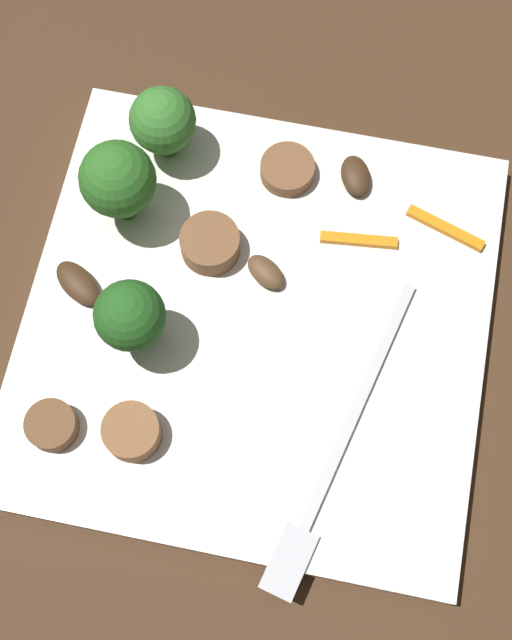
% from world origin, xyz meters
% --- Properties ---
extents(ground_plane, '(1.40, 1.40, 0.00)m').
position_xyz_m(ground_plane, '(0.00, 0.00, 0.00)').
color(ground_plane, '#422B19').
extents(plate, '(0.25, 0.25, 0.02)m').
position_xyz_m(plate, '(0.00, 0.00, 0.01)').
color(plate, white).
rests_on(plate, ground_plane).
extents(fork, '(0.18, 0.05, 0.00)m').
position_xyz_m(fork, '(0.07, 0.06, 0.02)').
color(fork, silver).
rests_on(fork, plate).
extents(broccoli_floret_0, '(0.04, 0.04, 0.05)m').
position_xyz_m(broccoli_floret_0, '(-0.09, -0.07, 0.05)').
color(broccoli_floret_0, '#408630').
rests_on(broccoli_floret_0, plate).
extents(broccoli_floret_1, '(0.04, 0.04, 0.06)m').
position_xyz_m(broccoli_floret_1, '(-0.05, -0.08, 0.05)').
color(broccoli_floret_1, '#347525').
rests_on(broccoli_floret_1, plate).
extents(broccoli_floret_2, '(0.04, 0.04, 0.06)m').
position_xyz_m(broccoli_floret_2, '(0.02, -0.06, 0.05)').
color(broccoli_floret_2, '#296420').
rests_on(broccoli_floret_2, plate).
extents(sausage_slice_0, '(0.03, 0.03, 0.01)m').
position_xyz_m(sausage_slice_0, '(0.08, -0.09, 0.02)').
color(sausage_slice_0, brown).
rests_on(sausage_slice_0, plate).
extents(sausage_slice_1, '(0.04, 0.04, 0.01)m').
position_xyz_m(sausage_slice_1, '(-0.09, -0.00, 0.02)').
color(sausage_slice_1, brown).
rests_on(sausage_slice_1, plate).
extents(sausage_slice_2, '(0.04, 0.04, 0.02)m').
position_xyz_m(sausage_slice_2, '(-0.04, -0.03, 0.02)').
color(sausage_slice_2, brown).
rests_on(sausage_slice_2, plate).
extents(sausage_slice_3, '(0.04, 0.04, 0.02)m').
position_xyz_m(sausage_slice_3, '(0.07, -0.05, 0.02)').
color(sausage_slice_3, brown).
rests_on(sausage_slice_3, plate).
extents(mushroom_0, '(0.03, 0.02, 0.01)m').
position_xyz_m(mushroom_0, '(-0.10, 0.04, 0.02)').
color(mushroom_0, '#422B19').
rests_on(mushroom_0, plate).
extents(mushroom_1, '(0.03, 0.04, 0.01)m').
position_xyz_m(mushroom_1, '(0.00, -0.10, 0.02)').
color(mushroom_1, '#422B19').
rests_on(mushroom_1, plate).
extents(mushroom_2, '(0.03, 0.03, 0.01)m').
position_xyz_m(mushroom_2, '(-0.03, 0.00, 0.02)').
color(mushroom_2, brown).
rests_on(mushroom_2, plate).
extents(pepper_strip_0, '(0.02, 0.05, 0.00)m').
position_xyz_m(pepper_strip_0, '(-0.07, 0.09, 0.02)').
color(pepper_strip_0, orange).
rests_on(pepper_strip_0, plate).
extents(pepper_strip_2, '(0.01, 0.04, 0.00)m').
position_xyz_m(pepper_strip_2, '(-0.06, 0.05, 0.02)').
color(pepper_strip_2, orange).
rests_on(pepper_strip_2, plate).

